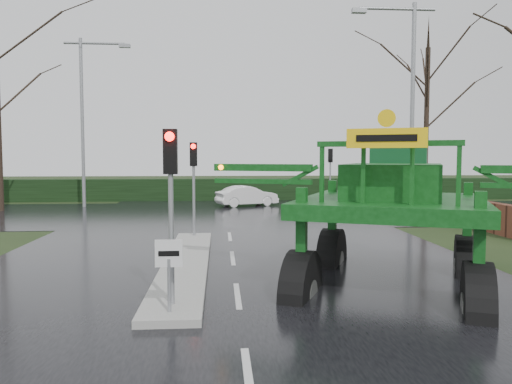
{
  "coord_description": "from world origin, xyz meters",
  "views": [
    {
      "loc": [
        -0.38,
        -10.55,
        3.0
      ],
      "look_at": [
        0.67,
        3.65,
        2.0
      ],
      "focal_mm": 35.0,
      "sensor_mm": 36.0,
      "label": 1
    }
  ],
  "objects": [
    {
      "name": "traffic_signal_far",
      "position": [
        6.5,
        20.01,
        2.59
      ],
      "size": [
        0.26,
        0.33,
        3.52
      ],
      "rotation": [
        0.0,
        0.0,
        3.14
      ],
      "color": "gray",
      "rests_on": "ground"
    },
    {
      "name": "road_main",
      "position": [
        0.0,
        10.0,
        0.0
      ],
      "size": [
        14.0,
        80.0,
        0.02
      ],
      "primitive_type": "cube",
      "color": "black",
      "rests_on": "ground"
    },
    {
      "name": "tree_right_far",
      "position": [
        13.0,
        21.0,
        6.5
      ],
      "size": [
        7.0,
        7.0,
        12.05
      ],
      "color": "black",
      "rests_on": "ground"
    },
    {
      "name": "crop_sprayer",
      "position": [
        1.48,
        0.24,
        2.33
      ],
      "size": [
        8.13,
        6.64,
        4.92
      ],
      "rotation": [
        0.0,
        0.0,
        -0.41
      ],
      "color": "black",
      "rests_on": "ground"
    },
    {
      "name": "road_cross",
      "position": [
        0.0,
        16.0,
        0.01
      ],
      "size": [
        80.0,
        12.0,
        0.02
      ],
      "primitive_type": "cube",
      "color": "black",
      "rests_on": "ground"
    },
    {
      "name": "traffic_signal_mid",
      "position": [
        -1.3,
        7.49,
        2.59
      ],
      "size": [
        0.26,
        0.33,
        3.52
      ],
      "color": "gray",
      "rests_on": "ground"
    },
    {
      "name": "median_island",
      "position": [
        -1.3,
        3.0,
        0.09
      ],
      "size": [
        1.2,
        10.0,
        0.16
      ],
      "primitive_type": "cube",
      "color": "gray",
      "rests_on": "ground"
    },
    {
      "name": "brick_wall",
      "position": [
        10.5,
        16.0,
        0.6
      ],
      "size": [
        0.4,
        20.0,
        1.2
      ],
      "primitive_type": "cube",
      "color": "#592D1E",
      "rests_on": "ground"
    },
    {
      "name": "ground",
      "position": [
        0.0,
        0.0,
        0.0
      ],
      "size": [
        140.0,
        140.0,
        0.0
      ],
      "primitive_type": "plane",
      "color": "black",
      "rests_on": "ground"
    },
    {
      "name": "white_sedan",
      "position": [
        1.3,
        19.73,
        0.0
      ],
      "size": [
        3.98,
        2.61,
        1.24
      ],
      "primitive_type": "imported",
      "rotation": [
        0.0,
        0.0,
        1.95
      ],
      "color": "white",
      "rests_on": "ground"
    },
    {
      "name": "hedge_row",
      "position": [
        0.0,
        24.0,
        0.75
      ],
      "size": [
        44.0,
        0.9,
        1.5
      ],
      "primitive_type": "cube",
      "color": "black",
      "rests_on": "ground"
    },
    {
      "name": "street_light_left_far",
      "position": [
        -8.19,
        20.0,
        5.99
      ],
      "size": [
        3.85,
        0.3,
        10.0
      ],
      "color": "gray",
      "rests_on": "ground"
    },
    {
      "name": "traffic_signal_near",
      "position": [
        -1.3,
        -1.01,
        2.59
      ],
      "size": [
        0.26,
        0.33,
        3.52
      ],
      "color": "gray",
      "rests_on": "ground"
    },
    {
      "name": "keep_left_sign",
      "position": [
        -1.3,
        -1.5,
        1.06
      ],
      "size": [
        0.5,
        0.07,
        1.35
      ],
      "color": "gray",
      "rests_on": "ground"
    },
    {
      "name": "street_light_right",
      "position": [
        8.19,
        12.0,
        5.99
      ],
      "size": [
        3.85,
        0.3,
        10.0
      ],
      "color": "gray",
      "rests_on": "ground"
    }
  ]
}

